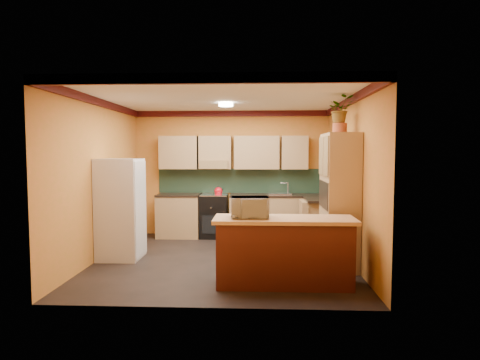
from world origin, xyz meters
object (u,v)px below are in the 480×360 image
(pantry, at_px, (339,201))
(breakfast_bar, at_px, (284,253))
(fridge, at_px, (120,209))
(stove, at_px, (214,216))
(microwave, at_px, (250,207))
(base_cabinets_back, at_px, (243,217))

(pantry, bearing_deg, breakfast_bar, -134.67)
(fridge, height_order, breakfast_bar, fridge)
(stove, height_order, microwave, microwave)
(fridge, xyz_separation_m, breakfast_bar, (2.69, -1.28, -0.41))
(microwave, bearing_deg, stove, 100.61)
(pantry, xyz_separation_m, microwave, (-1.38, -0.92, 0.02))
(base_cabinets_back, relative_size, stove, 4.01)
(stove, height_order, breakfast_bar, stove)
(stove, bearing_deg, breakfast_bar, -67.14)
(base_cabinets_back, height_order, stove, stove)
(base_cabinets_back, bearing_deg, microwave, -86.30)
(base_cabinets_back, xyz_separation_m, stove, (-0.63, -0.00, 0.02))
(pantry, distance_m, microwave, 1.66)
(pantry, xyz_separation_m, breakfast_bar, (-0.91, -0.92, -0.61))
(stove, height_order, pantry, pantry)
(stove, distance_m, microwave, 3.23)
(fridge, relative_size, breakfast_bar, 0.94)
(base_cabinets_back, height_order, fridge, fridge)
(breakfast_bar, bearing_deg, pantry, 45.33)
(base_cabinets_back, height_order, pantry, pantry)
(pantry, height_order, breakfast_bar, pantry)
(base_cabinets_back, distance_m, breakfast_bar, 3.14)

